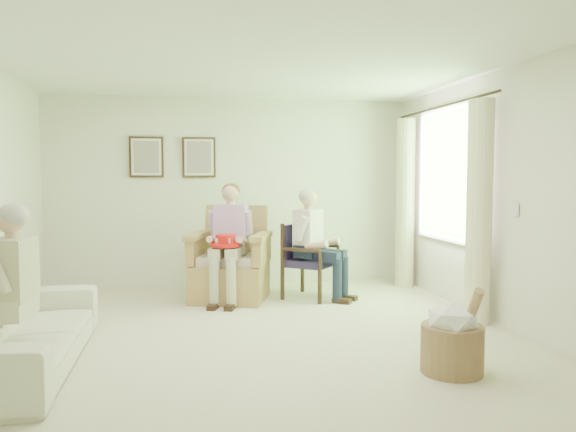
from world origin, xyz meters
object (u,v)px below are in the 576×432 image
at_px(wicker_armchair, 230,270).
at_px(person_sofa, 6,283).
at_px(wood_armchair, 309,257).
at_px(red_hat, 225,242).
at_px(sofa, 20,328).
at_px(hatbox, 453,338).
at_px(person_wicker, 231,233).
at_px(person_dark, 312,237).

height_order(wicker_armchair, person_sofa, person_sofa).
bearing_deg(person_sofa, wicker_armchair, 149.49).
xyz_separation_m(wicker_armchair, person_sofa, (-1.84, -2.54, 0.38)).
distance_m(wood_armchair, red_hat, 1.15).
bearing_deg(wood_armchair, sofa, 166.70).
distance_m(wicker_armchair, hatbox, 3.30).
bearing_deg(sofa, hatbox, -102.39).
distance_m(person_wicker, person_sofa, 3.01).
bearing_deg(sofa, person_wicker, -41.58).
height_order(person_sofa, hatbox, person_sofa).
bearing_deg(red_hat, person_dark, 8.56).
relative_size(sofa, person_dark, 1.65).
bearing_deg(hatbox, person_dark, 99.67).
distance_m(person_sofa, hatbox, 3.37).
bearing_deg(person_sofa, sofa, -174.59).
bearing_deg(wood_armchair, person_wicker, 136.16).
xyz_separation_m(person_sofa, hatbox, (3.31, -0.41, -0.47)).
xyz_separation_m(wicker_armchair, hatbox, (1.47, -2.95, -0.09)).
xyz_separation_m(wicker_armchair, red_hat, (-0.08, -0.34, 0.39)).
height_order(person_dark, hatbox, person_dark).
xyz_separation_m(person_dark, person_sofa, (-2.84, -2.36, -0.04)).
relative_size(sofa, hatbox, 3.13).
bearing_deg(wicker_armchair, sofa, -111.79).
bearing_deg(hatbox, person_sofa, 172.89).
bearing_deg(person_wicker, person_dark, 16.31).
bearing_deg(red_hat, wicker_armchair, 76.84).
relative_size(wicker_armchair, hatbox, 1.64).
distance_m(sofa, person_sofa, 0.52).
relative_size(sofa, person_sofa, 1.70).
bearing_deg(wicker_armchair, wood_armchair, 16.38).
bearing_deg(hatbox, sofa, 167.61).
bearing_deg(sofa, wood_armchair, -52.27).
height_order(person_wicker, person_sofa, person_wicker).
height_order(person_wicker, hatbox, person_wicker).
bearing_deg(hatbox, person_wicker, 117.78).
bearing_deg(person_dark, wicker_armchair, 118.93).
bearing_deg(wicker_armchair, person_sofa, -108.12).
bearing_deg(wicker_armchair, hatbox, -45.64).
bearing_deg(person_dark, wood_armchair, 38.96).
xyz_separation_m(person_wicker, red_hat, (-0.08, -0.19, -0.08)).
relative_size(wicker_armchair, person_wicker, 0.82).
height_order(wood_armchair, person_wicker, person_wicker).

